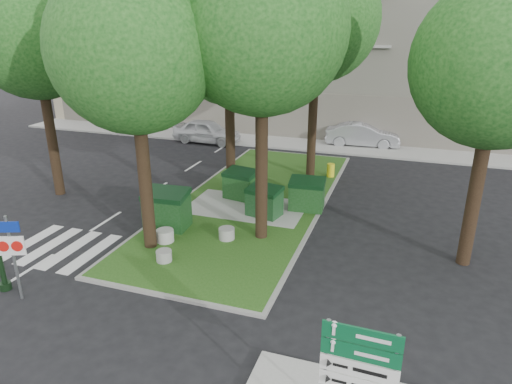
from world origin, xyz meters
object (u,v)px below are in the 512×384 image
at_px(tree_median_near_left, 135,33).
at_px(directional_sign, 359,371).
at_px(tree_median_far, 320,5).
at_px(bollard_left, 165,236).
at_px(tree_median_near_right, 265,10).
at_px(tree_median_mid, 231,38).
at_px(tree_street_left, 36,21).
at_px(dumpster_c, 264,201).
at_px(car_silver, 363,135).
at_px(dumpster_a, 167,209).
at_px(bollard_mid, 164,256).
at_px(tree_street_right, 505,46).
at_px(litter_bin, 331,170).
at_px(dumpster_d, 307,194).
at_px(car_white, 207,131).
at_px(bollard_right, 227,233).
at_px(dumpster_b, 241,184).
at_px(traffic_sign_pole, 11,247).

relative_size(tree_median_near_left, directional_sign, 3.86).
relative_size(tree_median_far, bollard_left, 18.94).
xyz_separation_m(tree_median_near_right, tree_median_mid, (-3.00, 4.50, -1.01)).
xyz_separation_m(tree_median_far, tree_street_left, (-10.70, -6.00, -0.67)).
bearing_deg(bollard_left, dumpster_c, 52.10).
xyz_separation_m(tree_median_near_right, dumpster_c, (-0.59, 1.86, -7.25)).
bearing_deg(tree_median_near_right, tree_median_far, 88.47).
bearing_deg(tree_median_near_right, car_silver, 82.79).
xyz_separation_m(dumpster_a, bollard_mid, (1.21, -2.44, -0.55)).
distance_m(tree_median_near_right, tree_street_right, 7.09).
bearing_deg(dumpster_c, directional_sign, -51.23).
bearing_deg(dumpster_c, tree_median_mid, 144.78).
relative_size(dumpster_c, litter_bin, 2.28).
bearing_deg(directional_sign, tree_median_far, 106.46).
bearing_deg(car_silver, tree_street_left, 132.80).
height_order(tree_street_right, dumpster_d, tree_street_right).
bearing_deg(tree_median_mid, litter_bin, 38.32).
xyz_separation_m(tree_median_near_right, litter_bin, (1.11, 7.75, -7.53)).
bearing_deg(car_white, tree_street_right, -125.72).
relative_size(dumpster_c, car_white, 0.34).
relative_size(bollard_right, car_silver, 0.12).
height_order(tree_median_near_right, dumpster_a, tree_median_near_right).
distance_m(tree_median_mid, dumpster_d, 7.47).
distance_m(tree_street_left, dumpster_d, 13.41).
bearing_deg(tree_median_near_left, car_white, 107.42).
distance_m(dumpster_b, car_silver, 12.24).
bearing_deg(tree_street_left, dumpster_d, 7.87).
relative_size(tree_street_right, car_silver, 2.15).
xyz_separation_m(bollard_left, car_white, (-4.81, 14.15, 0.43)).
relative_size(tree_street_left, directional_sign, 4.03).
bearing_deg(dumpster_d, bollard_left, -136.56).
height_order(dumpster_b, bollard_right, dumpster_b).
bearing_deg(dumpster_a, dumpster_c, 31.37).
height_order(tree_median_near_right, bollard_right, tree_median_near_right).
height_order(tree_median_near_right, directional_sign, tree_median_near_right).
height_order(tree_median_mid, tree_street_left, tree_street_left).
bearing_deg(car_white, car_silver, -73.66).
distance_m(litter_bin, traffic_sign_pole, 15.35).
height_order(dumpster_d, directional_sign, directional_sign).
bearing_deg(dumpster_b, dumpster_a, -101.63).
bearing_deg(litter_bin, tree_median_near_right, -98.16).
height_order(tree_median_near_right, tree_median_far, tree_median_far).
xyz_separation_m(tree_median_mid, tree_median_far, (3.20, 3.00, 1.34)).
relative_size(bollard_mid, traffic_sign_pole, 0.20).
bearing_deg(tree_median_mid, bollard_mid, -86.73).
height_order(tree_median_near_left, dumpster_c, tree_median_near_left).
distance_m(tree_median_far, tree_street_right, 9.85).
bearing_deg(tree_street_right, tree_median_near_right, -175.91).
bearing_deg(tree_street_left, bollard_left, -23.07).
xyz_separation_m(dumpster_a, bollard_left, (0.52, -1.14, -0.52)).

